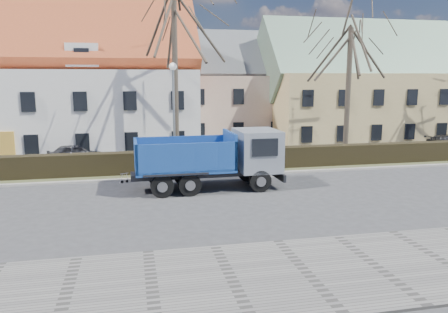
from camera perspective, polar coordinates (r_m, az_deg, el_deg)
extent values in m
plane|color=#373739|center=(21.04, 1.70, -5.34)|extent=(120.00, 120.00, 0.00)
cube|color=slate|center=(13.41, 10.60, -14.67)|extent=(80.00, 5.00, 0.08)
cube|color=gray|center=(25.39, -0.76, -2.48)|extent=(80.00, 0.30, 0.12)
cube|color=#414627|center=(26.92, -1.42, -1.76)|extent=(80.00, 3.00, 0.10)
cube|color=black|center=(26.61, -1.35, -0.59)|extent=(60.00, 0.90, 1.30)
imported|color=#27272C|center=(31.26, -18.83, 0.44)|extent=(3.93, 2.64, 1.24)
imported|color=black|center=(39.33, 27.23, 1.72)|extent=(4.38, 2.71, 1.19)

